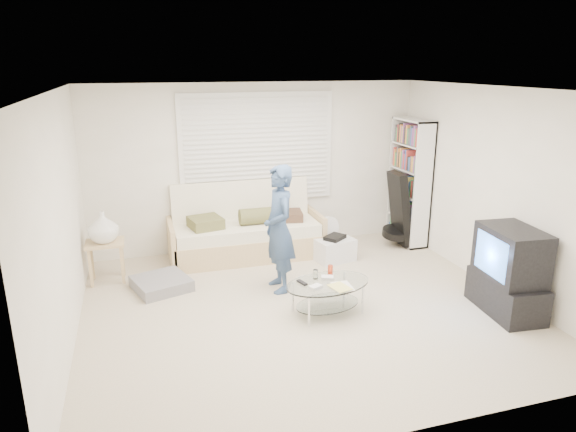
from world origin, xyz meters
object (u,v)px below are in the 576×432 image
object	(u,v)px
bookshelf	(409,182)
tv_unit	(509,272)
coffee_table	(328,289)
futon_sofa	(246,233)

from	to	relation	value
bookshelf	tv_unit	bearing A→B (deg)	-92.85
tv_unit	coffee_table	xyz separation A→B (m)	(-1.98, 0.56, -0.19)
coffee_table	tv_unit	bearing A→B (deg)	-15.84
bookshelf	futon_sofa	bearing A→B (deg)	177.42
bookshelf	coffee_table	bearing A→B (deg)	-137.04
futon_sofa	bookshelf	world-z (taller)	bookshelf
bookshelf	tv_unit	size ratio (longest dim) A/B	1.94
tv_unit	futon_sofa	bearing A→B (deg)	133.24
bookshelf	coffee_table	xyz separation A→B (m)	(-2.10, -1.96, -0.67)
futon_sofa	bookshelf	xyz separation A→B (m)	(2.60, -0.12, 0.62)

